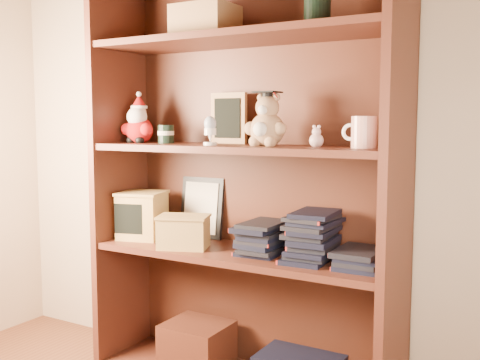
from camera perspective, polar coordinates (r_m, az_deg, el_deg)
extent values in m
cube|color=tan|center=(2.19, 6.34, 11.50)|extent=(3.00, 0.04, 2.50)
cube|color=#4D2316|center=(2.44, -11.97, 0.25)|extent=(0.03, 0.35, 1.60)
cube|color=#4D2316|center=(1.87, 15.69, -1.55)|extent=(0.03, 0.35, 1.60)
cube|color=#482013|center=(2.24, 2.12, -0.13)|extent=(1.20, 0.02, 1.60)
cube|color=#4D2316|center=(2.10, 0.00, 14.18)|extent=(1.14, 0.33, 0.02)
cube|color=#482013|center=(2.36, -4.37, -16.36)|extent=(0.25, 0.22, 0.18)
cube|color=#9E7547|center=(2.19, -3.53, 15.75)|extent=(0.22, 0.18, 0.12)
cylinder|color=black|center=(1.98, 7.86, 16.61)|extent=(0.09, 0.09, 0.11)
cube|color=#4D2316|center=(2.14, 0.00, -7.55)|extent=(1.14, 0.33, 0.02)
cube|color=#4D2316|center=(2.08, 0.00, 3.22)|extent=(1.14, 0.33, 0.02)
sphere|color=#A50F0F|center=(2.36, -10.17, 4.99)|extent=(0.11, 0.11, 0.11)
sphere|color=#A50F0F|center=(2.38, -11.40, 5.08)|extent=(0.05, 0.05, 0.05)
sphere|color=#A50F0F|center=(2.31, -9.51, 5.09)|extent=(0.05, 0.05, 0.05)
sphere|color=black|center=(2.35, -11.02, 4.00)|extent=(0.04, 0.04, 0.04)
sphere|color=black|center=(2.32, -10.16, 3.99)|extent=(0.04, 0.04, 0.04)
sphere|color=white|center=(2.35, -10.42, 6.33)|extent=(0.08, 0.08, 0.08)
sphere|color=#D8B293|center=(2.36, -10.21, 6.78)|extent=(0.06, 0.06, 0.06)
cone|color=#A50F0F|center=(2.36, -10.23, 7.90)|extent=(0.06, 0.06, 0.06)
sphere|color=white|center=(2.36, -10.24, 8.58)|extent=(0.02, 0.02, 0.02)
cylinder|color=white|center=(2.36, -10.22, 7.30)|extent=(0.07, 0.07, 0.01)
cylinder|color=black|center=(2.27, -7.53, 4.63)|extent=(0.06, 0.06, 0.07)
cylinder|color=beige|center=(2.27, -7.53, 4.75)|extent=(0.07, 0.07, 0.02)
cube|color=#9E7547|center=(2.24, -1.15, 6.30)|extent=(0.16, 0.02, 0.20)
cube|color=black|center=(2.23, -1.31, 6.30)|extent=(0.12, 0.00, 0.16)
cube|color=#9E7547|center=(2.27, -0.70, 4.18)|extent=(0.07, 0.07, 0.01)
cylinder|color=white|center=(2.06, -3.04, 3.70)|extent=(0.05, 0.05, 0.01)
cone|color=white|center=(2.06, -3.04, 4.32)|extent=(0.02, 0.02, 0.04)
cylinder|color=white|center=(2.06, -3.05, 4.94)|extent=(0.04, 0.04, 0.03)
ellipsoid|color=#A3B1C6|center=(2.06, -3.05, 5.73)|extent=(0.04, 0.04, 0.06)
sphere|color=#A88058|center=(2.03, 2.79, 5.12)|extent=(0.12, 0.12, 0.12)
sphere|color=white|center=(1.98, 2.08, 5.18)|extent=(0.05, 0.05, 0.05)
sphere|color=#A88058|center=(2.04, 1.11, 5.25)|extent=(0.05, 0.05, 0.05)
sphere|color=#A88058|center=(1.98, 4.04, 5.22)|extent=(0.05, 0.05, 0.05)
sphere|color=#A88058|center=(2.01, 1.53, 3.93)|extent=(0.04, 0.04, 0.04)
sphere|color=#A88058|center=(1.98, 3.11, 3.89)|extent=(0.04, 0.04, 0.04)
sphere|color=#A88058|center=(2.03, 2.80, 7.38)|extent=(0.09, 0.09, 0.09)
sphere|color=white|center=(1.99, 2.33, 7.15)|extent=(0.04, 0.04, 0.04)
sphere|color=#A88058|center=(2.05, 2.14, 8.36)|extent=(0.03, 0.03, 0.03)
sphere|color=#A88058|center=(2.02, 3.72, 8.38)|extent=(0.03, 0.03, 0.03)
cylinder|color=black|center=(2.03, 2.81, 8.63)|extent=(0.04, 0.04, 0.02)
cube|color=black|center=(2.03, 2.81, 8.91)|extent=(0.08, 0.08, 0.01)
cylinder|color=#A50F0F|center=(1.99, 3.60, 8.67)|extent=(0.00, 0.04, 0.03)
sphere|color=#CAA19C|center=(1.95, 7.77, 4.00)|extent=(0.05, 0.05, 0.05)
sphere|color=#CAA19C|center=(1.95, 7.78, 4.87)|extent=(0.03, 0.03, 0.03)
sphere|color=#CAA19C|center=(1.95, 7.54, 5.40)|extent=(0.01, 0.01, 0.01)
sphere|color=#CAA19C|center=(1.94, 8.03, 5.39)|extent=(0.01, 0.01, 0.01)
cylinder|color=silver|center=(1.89, 12.49, 4.76)|extent=(0.08, 0.08, 0.10)
torus|color=white|center=(1.90, 11.13, 4.80)|extent=(0.06, 0.01, 0.06)
cube|color=black|center=(2.37, -3.89, -2.80)|extent=(0.20, 0.05, 0.25)
cube|color=beige|center=(2.36, -4.02, -2.84)|extent=(0.16, 0.03, 0.21)
cube|color=tan|center=(2.39, -9.89, -3.61)|extent=(0.21, 0.21, 0.19)
cube|color=black|center=(2.32, -11.27, -3.90)|extent=(0.12, 0.04, 0.12)
cube|color=tan|center=(2.37, -9.93, -1.32)|extent=(0.22, 0.22, 0.01)
cube|color=tan|center=(2.18, -5.76, -5.35)|extent=(0.22, 0.19, 0.12)
cube|color=black|center=(2.13, -6.81, -5.64)|extent=(0.13, 0.05, 0.08)
cube|color=tan|center=(2.17, -5.77, -3.73)|extent=(0.23, 0.20, 0.01)
cube|color=black|center=(2.09, 2.17, -7.29)|extent=(0.14, 0.20, 0.02)
cube|color=black|center=(2.09, 2.17, -6.86)|extent=(0.14, 0.20, 0.02)
cube|color=black|center=(2.08, 2.17, -6.43)|extent=(0.14, 0.20, 0.02)
cube|color=black|center=(2.08, 2.18, -6.00)|extent=(0.14, 0.20, 0.02)
cube|color=black|center=(2.08, 2.18, -5.57)|extent=(0.14, 0.20, 0.02)
cube|color=black|center=(2.07, 2.18, -5.14)|extent=(0.14, 0.20, 0.02)
cube|color=black|center=(2.07, 2.18, -4.70)|extent=(0.14, 0.20, 0.02)
cube|color=black|center=(2.07, 2.18, -4.27)|extent=(0.14, 0.20, 0.02)
cube|color=black|center=(2.01, 7.24, -7.89)|extent=(0.14, 0.20, 0.02)
cube|color=black|center=(2.00, 7.25, -7.45)|extent=(0.14, 0.20, 0.02)
cube|color=black|center=(2.00, 7.25, -7.00)|extent=(0.14, 0.20, 0.02)
cube|color=black|center=(2.00, 7.26, -6.56)|extent=(0.14, 0.20, 0.02)
cube|color=black|center=(1.99, 7.27, -6.11)|extent=(0.14, 0.20, 0.02)
cube|color=black|center=(1.99, 7.27, -5.66)|extent=(0.14, 0.20, 0.02)
cube|color=black|center=(1.99, 7.28, -5.20)|extent=(0.14, 0.20, 0.02)
cube|color=black|center=(1.98, 7.28, -4.75)|extent=(0.14, 0.20, 0.02)
cube|color=black|center=(1.98, 7.29, -4.30)|extent=(0.14, 0.20, 0.02)
cube|color=black|center=(1.98, 7.30, -3.84)|extent=(0.14, 0.20, 0.02)
cube|color=black|center=(1.98, 7.30, -3.38)|extent=(0.14, 0.20, 0.02)
cube|color=black|center=(1.95, 12.25, -8.43)|extent=(0.14, 0.20, 0.02)
cube|color=black|center=(1.94, 12.26, -7.97)|extent=(0.14, 0.20, 0.02)
cube|color=black|center=(1.94, 12.27, -7.51)|extent=(0.14, 0.20, 0.02)
cube|color=black|center=(1.94, 12.28, -7.05)|extent=(0.14, 0.20, 0.02)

